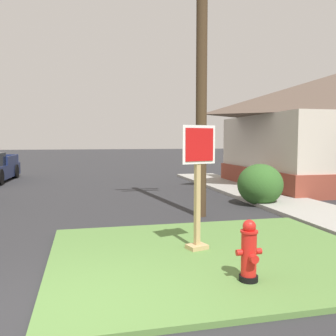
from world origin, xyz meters
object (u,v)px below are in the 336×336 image
object	(u,v)px
fire_hydrant	(249,252)
utility_pole	(202,40)
manhole_cover	(117,258)
stop_sign	(198,190)
street_bench	(258,180)

from	to	relation	value
fire_hydrant	utility_pole	size ratio (longest dim) A/B	0.10
fire_hydrant	manhole_cover	xyz separation A→B (m)	(-1.74, 1.65, -0.49)
stop_sign	manhole_cover	size ratio (longest dim) A/B	3.27
stop_sign	manhole_cover	world-z (taller)	stop_sign
manhole_cover	utility_pole	world-z (taller)	utility_pole
stop_sign	fire_hydrant	bearing A→B (deg)	-81.37
stop_sign	manhole_cover	bearing A→B (deg)	179.31
street_bench	stop_sign	bearing A→B (deg)	-125.19
fire_hydrant	utility_pole	bearing A→B (deg)	79.93
stop_sign	utility_pole	xyz separation A→B (m)	(1.09, 3.14, 3.58)
manhole_cover	utility_pole	xyz separation A→B (m)	(2.58, 3.12, 4.76)
stop_sign	street_bench	bearing A→B (deg)	54.81
street_bench	manhole_cover	bearing A→B (deg)	-133.41
fire_hydrant	stop_sign	size ratio (longest dim) A/B	0.39
street_bench	utility_pole	world-z (taller)	utility_pole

